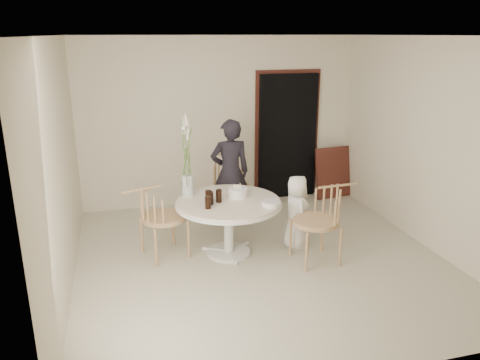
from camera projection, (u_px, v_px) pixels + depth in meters
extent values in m
plane|color=beige|center=(260.00, 259.00, 5.91)|extent=(4.50, 4.50, 0.00)
plane|color=silver|center=(264.00, 36.00, 5.10)|extent=(4.50, 4.50, 0.00)
plane|color=beige|center=(220.00, 122.00, 7.58)|extent=(4.50, 0.00, 4.50)
plane|color=beige|center=(354.00, 229.00, 3.43)|extent=(4.50, 0.00, 4.50)
plane|color=beige|center=(59.00, 169.00, 4.95)|extent=(0.00, 4.50, 4.50)
plane|color=beige|center=(427.00, 144.00, 6.06)|extent=(0.00, 4.50, 4.50)
cube|color=black|center=(287.00, 137.00, 7.90)|extent=(1.00, 0.10, 2.10)
cube|color=#53271C|center=(287.00, 133.00, 7.92)|extent=(1.12, 0.03, 2.22)
cylinder|color=silver|center=(229.00, 252.00, 6.05)|extent=(0.56, 0.56, 0.04)
cylinder|color=silver|center=(229.00, 229.00, 5.95)|extent=(0.12, 0.12, 0.65)
cylinder|color=silver|center=(228.00, 204.00, 5.85)|extent=(1.33, 1.33, 0.03)
cylinder|color=beige|center=(228.00, 202.00, 5.84)|extent=(1.30, 1.30, 0.04)
cube|color=#53271C|center=(333.00, 173.00, 8.05)|extent=(0.67, 0.28, 0.87)
cylinder|color=tan|center=(226.00, 211.00, 6.82)|extent=(0.03, 0.03, 0.49)
cylinder|color=tan|center=(252.00, 206.00, 7.03)|extent=(0.03, 0.03, 0.49)
cylinder|color=tan|center=(213.00, 202.00, 7.19)|extent=(0.03, 0.03, 0.49)
cylinder|color=tan|center=(238.00, 197.00, 7.39)|extent=(0.03, 0.03, 0.49)
cylinder|color=tan|center=(232.00, 187.00, 7.03)|extent=(0.55, 0.55, 0.05)
cylinder|color=tan|center=(290.00, 237.00, 5.92)|extent=(0.03, 0.03, 0.51)
cylinder|color=tan|center=(307.00, 253.00, 5.51)|extent=(0.03, 0.03, 0.51)
cylinder|color=tan|center=(322.00, 233.00, 6.06)|extent=(0.03, 0.03, 0.51)
cylinder|color=tan|center=(340.00, 247.00, 5.65)|extent=(0.03, 0.03, 0.51)
cylinder|color=tan|center=(316.00, 221.00, 5.70)|extent=(0.57, 0.57, 0.06)
cylinder|color=tan|center=(189.00, 239.00, 5.87)|extent=(0.03, 0.03, 0.50)
cylinder|color=tan|center=(173.00, 228.00, 6.23)|extent=(0.03, 0.03, 0.50)
cylinder|color=tan|center=(156.00, 248.00, 5.64)|extent=(0.03, 0.03, 0.50)
cylinder|color=tan|center=(142.00, 235.00, 5.99)|extent=(0.03, 0.03, 0.50)
cylinder|color=tan|center=(164.00, 217.00, 5.85)|extent=(0.55, 0.55, 0.06)
imported|color=black|center=(230.00, 173.00, 6.80)|extent=(0.58, 0.38, 1.58)
imported|color=white|center=(296.00, 212.00, 6.09)|extent=(0.32, 0.49, 0.99)
cylinder|color=white|center=(238.00, 193.00, 5.94)|extent=(0.25, 0.25, 0.12)
cylinder|color=#FFE8A1|center=(238.00, 186.00, 5.92)|extent=(0.01, 0.01, 0.05)
cylinder|color=#FFE8A1|center=(240.00, 185.00, 5.96)|extent=(0.01, 0.01, 0.05)
cylinder|color=#FFE8A1|center=(234.00, 186.00, 5.93)|extent=(0.01, 0.01, 0.05)
cylinder|color=#FFE8A1|center=(240.00, 187.00, 5.89)|extent=(0.01, 0.01, 0.05)
cylinder|color=#FFE8A1|center=(236.00, 187.00, 5.88)|extent=(0.01, 0.01, 0.05)
cylinder|color=black|center=(208.00, 202.00, 5.55)|extent=(0.08, 0.08, 0.15)
cylinder|color=black|center=(210.00, 198.00, 5.68)|extent=(0.10, 0.10, 0.16)
cylinder|color=black|center=(209.00, 197.00, 5.70)|extent=(0.08, 0.08, 0.17)
cylinder|color=black|center=(219.00, 196.00, 5.75)|extent=(0.08, 0.08, 0.16)
cylinder|color=white|center=(271.00, 203.00, 5.65)|extent=(0.27, 0.27, 0.06)
cylinder|color=silver|center=(188.00, 186.00, 5.96)|extent=(0.15, 0.15, 0.28)
cylinder|color=#4A7331|center=(189.00, 159.00, 5.86)|extent=(0.01, 0.01, 0.69)
cone|color=beige|center=(188.00, 132.00, 5.76)|extent=(0.07, 0.07, 0.18)
cylinder|color=#4A7331|center=(186.00, 156.00, 5.87)|extent=(0.01, 0.01, 0.75)
cone|color=beige|center=(185.00, 127.00, 5.76)|extent=(0.07, 0.07, 0.18)
cylinder|color=#4A7331|center=(184.00, 155.00, 5.83)|extent=(0.01, 0.01, 0.81)
cone|color=beige|center=(183.00, 123.00, 5.71)|extent=(0.07, 0.07, 0.18)
cylinder|color=#4A7331|center=(187.00, 153.00, 5.80)|extent=(0.01, 0.01, 0.87)
cone|color=beige|center=(186.00, 118.00, 5.67)|extent=(0.07, 0.07, 0.18)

